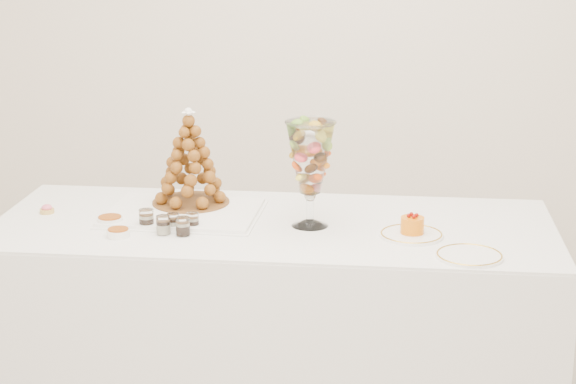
# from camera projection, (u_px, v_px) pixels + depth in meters

# --- Properties ---
(buffet_table) EXTENTS (2.12, 0.88, 0.80)m
(buffet_table) POSITION_uv_depth(u_px,v_px,m) (273.00, 322.00, 3.70)
(buffet_table) COLOR white
(buffet_table) RESTS_ON ground
(lace_tray) EXTENTS (0.57, 0.43, 0.02)m
(lace_tray) POSITION_uv_depth(u_px,v_px,m) (183.00, 213.00, 3.68)
(lace_tray) COLOR white
(lace_tray) RESTS_ON buffet_table
(macaron_vase) EXTENTS (0.18, 0.18, 0.39)m
(macaron_vase) POSITION_uv_depth(u_px,v_px,m) (310.00, 159.00, 3.49)
(macaron_vase) COLOR white
(macaron_vase) RESTS_ON buffet_table
(cake_plate) EXTENTS (0.23, 0.23, 0.01)m
(cake_plate) POSITION_uv_depth(u_px,v_px,m) (411.00, 235.00, 3.44)
(cake_plate) COLOR white
(cake_plate) RESTS_ON buffet_table
(spare_plate) EXTENTS (0.23, 0.23, 0.01)m
(spare_plate) POSITION_uv_depth(u_px,v_px,m) (469.00, 256.00, 3.23)
(spare_plate) COLOR white
(spare_plate) RESTS_ON buffet_table
(pink_tart) EXTENTS (0.06, 0.06, 0.03)m
(pink_tart) POSITION_uv_depth(u_px,v_px,m) (47.00, 209.00, 3.71)
(pink_tart) COLOR tan
(pink_tart) RESTS_ON buffet_table
(verrine_a) EXTENTS (0.07, 0.07, 0.07)m
(verrine_a) POSITION_uv_depth(u_px,v_px,m) (146.00, 219.00, 3.52)
(verrine_a) COLOR white
(verrine_a) RESTS_ON buffet_table
(verrine_b) EXTENTS (0.05, 0.05, 0.06)m
(verrine_b) POSITION_uv_depth(u_px,v_px,m) (173.00, 222.00, 3.51)
(verrine_b) COLOR white
(verrine_b) RESTS_ON buffet_table
(verrine_c) EXTENTS (0.05, 0.05, 0.06)m
(verrine_c) POSITION_uv_depth(u_px,v_px,m) (192.00, 221.00, 3.51)
(verrine_c) COLOR white
(verrine_c) RESTS_ON buffet_table
(verrine_d) EXTENTS (0.06, 0.06, 0.07)m
(verrine_d) POSITION_uv_depth(u_px,v_px,m) (163.00, 225.00, 3.46)
(verrine_d) COLOR white
(verrine_d) RESTS_ON buffet_table
(verrine_e) EXTENTS (0.05, 0.05, 0.07)m
(verrine_e) POSITION_uv_depth(u_px,v_px,m) (183.00, 226.00, 3.45)
(verrine_e) COLOR white
(verrine_e) RESTS_ON buffet_table
(ramekin_back) EXTENTS (0.10, 0.10, 0.03)m
(ramekin_back) POSITION_uv_depth(u_px,v_px,m) (110.00, 221.00, 3.57)
(ramekin_back) COLOR white
(ramekin_back) RESTS_ON buffet_table
(ramekin_front) EXTENTS (0.08, 0.08, 0.03)m
(ramekin_front) POSITION_uv_depth(u_px,v_px,m) (118.00, 233.00, 3.44)
(ramekin_front) COLOR white
(ramekin_front) RESTS_ON buffet_table
(croquembouche) EXTENTS (0.30, 0.30, 0.38)m
(croquembouche) POSITION_uv_depth(u_px,v_px,m) (190.00, 157.00, 3.73)
(croquembouche) COLOR brown
(croquembouche) RESTS_ON lace_tray
(mousse_cake) EXTENTS (0.08, 0.08, 0.07)m
(mousse_cake) POSITION_uv_depth(u_px,v_px,m) (412.00, 225.00, 3.44)
(mousse_cake) COLOR orange
(mousse_cake) RESTS_ON cake_plate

